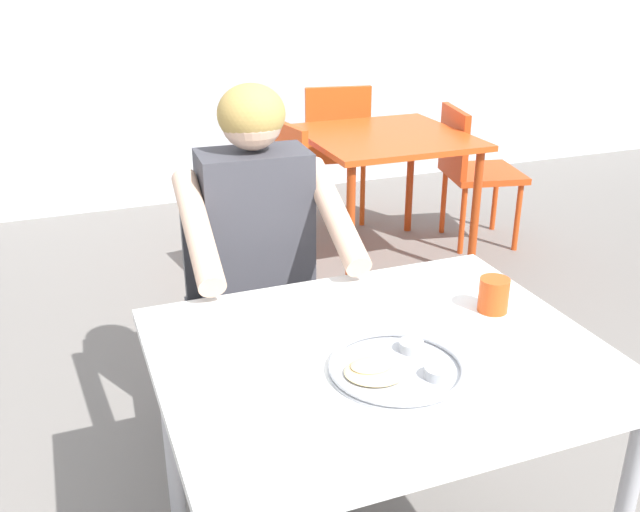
{
  "coord_description": "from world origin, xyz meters",
  "views": [
    {
      "loc": [
        -0.56,
        -1.23,
        1.59
      ],
      "look_at": [
        0.03,
        0.31,
        0.89
      ],
      "focal_mm": 39.65,
      "sensor_mm": 36.0,
      "label": 1
    }
  ],
  "objects": [
    {
      "name": "chair_red_far",
      "position": [
        1.06,
        2.75,
        0.51
      ],
      "size": [
        0.48,
        0.47,
        0.88
      ],
      "color": "#D0521A",
      "rests_on": "ground"
    },
    {
      "name": "chair_red_left",
      "position": [
        0.44,
        2.11,
        0.48
      ],
      "size": [
        0.47,
        0.47,
        0.81
      ],
      "color": "#DF4E1A",
      "rests_on": "ground"
    },
    {
      "name": "table_background_red",
      "position": [
        1.09,
        2.09,
        0.63
      ],
      "size": [
        0.83,
        0.85,
        0.72
      ],
      "color": "#E04C19",
      "rests_on": "ground"
    },
    {
      "name": "diner_foreground",
      "position": [
        -0.01,
        0.71,
        0.75
      ],
      "size": [
        0.51,
        0.57,
        1.25
      ],
      "color": "#2A2A2A",
      "rests_on": "ground"
    },
    {
      "name": "chair_foreground",
      "position": [
        -0.0,
        0.93,
        0.5
      ],
      "size": [
        0.44,
        0.43,
        0.84
      ],
      "color": "#3F3F44",
      "rests_on": "ground"
    },
    {
      "name": "thali_tray",
      "position": [
        0.08,
        -0.03,
        0.75
      ],
      "size": [
        0.3,
        0.3,
        0.03
      ],
      "color": "#B7BABF",
      "rests_on": "table_foreground"
    },
    {
      "name": "drinking_cup",
      "position": [
        0.44,
        0.14,
        0.79
      ],
      "size": [
        0.08,
        0.08,
        0.09
      ],
      "color": "#D84C19",
      "rests_on": "table_foreground"
    },
    {
      "name": "chair_red_right",
      "position": [
        1.68,
        2.16,
        0.48
      ],
      "size": [
        0.49,
        0.5,
        0.81
      ],
      "color": "#CE4517",
      "rests_on": "ground"
    },
    {
      "name": "table_foreground",
      "position": [
        0.09,
        0.06,
        0.66
      ],
      "size": [
        1.04,
        0.84,
        0.74
      ],
      "color": "white",
      "rests_on": "ground"
    }
  ]
}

